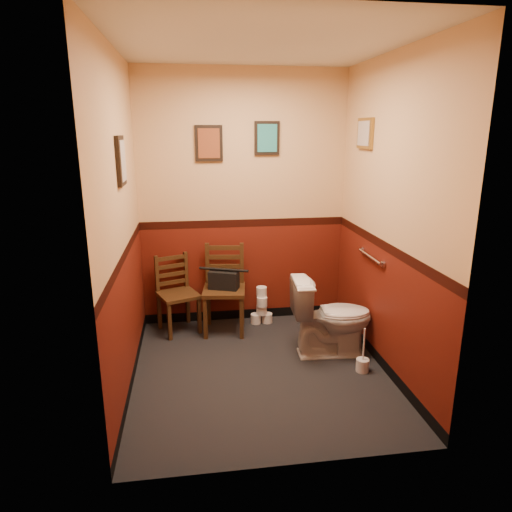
{
  "coord_description": "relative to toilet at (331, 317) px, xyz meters",
  "views": [
    {
      "loc": [
        -0.56,
        -3.61,
        2.08
      ],
      "look_at": [
        0.0,
        0.25,
        1.0
      ],
      "focal_mm": 32.0,
      "sensor_mm": 36.0,
      "label": 1
    }
  ],
  "objects": [
    {
      "name": "framed_print_back_b",
      "position": [
        -0.47,
        0.94,
        1.63
      ],
      "size": [
        0.26,
        0.04,
        0.34
      ],
      "color": "black",
      "rests_on": "wall_back"
    },
    {
      "name": "wall_right",
      "position": [
        0.38,
        -0.24,
        0.98
      ],
      "size": [
        0.0,
        2.4,
        2.7
      ],
      "primitive_type": "cube",
      "rotation": [
        1.57,
        0.0,
        -1.57
      ],
      "color": "#56150C",
      "rests_on": "ground"
    },
    {
      "name": "wall_front",
      "position": [
        -0.72,
        -1.44,
        0.98
      ],
      "size": [
        2.2,
        0.0,
        2.7
      ],
      "primitive_type": "cube",
      "rotation": [
        -1.57,
        0.0,
        0.0
      ],
      "color": "#56150C",
      "rests_on": "ground"
    },
    {
      "name": "framed_print_right",
      "position": [
        0.36,
        0.36,
        1.68
      ],
      "size": [
        0.04,
        0.34,
        0.28
      ],
      "color": "olive",
      "rests_on": "wall_right"
    },
    {
      "name": "handbag",
      "position": [
        -0.96,
        0.65,
        0.21
      ],
      "size": [
        0.33,
        0.25,
        0.22
      ],
      "rotation": [
        0.0,
        0.0,
        -0.37
      ],
      "color": "black",
      "rests_on": "chair_right"
    },
    {
      "name": "wall_left",
      "position": [
        -1.82,
        -0.24,
        0.98
      ],
      "size": [
        0.0,
        2.4,
        2.7
      ],
      "primitive_type": "cube",
      "rotation": [
        1.57,
        0.0,
        1.57
      ],
      "color": "#56150C",
      "rests_on": "ground"
    },
    {
      "name": "chair_left",
      "position": [
        -1.46,
        0.76,
        0.04
      ],
      "size": [
        0.49,
        0.49,
        0.82
      ],
      "rotation": [
        0.0,
        0.0,
        0.38
      ],
      "color": "#422813",
      "rests_on": "floor"
    },
    {
      "name": "chair_right",
      "position": [
        -0.96,
        0.69,
        0.09
      ],
      "size": [
        0.48,
        0.48,
        0.92
      ],
      "rotation": [
        0.0,
        0.0,
        -0.13
      ],
      "color": "#422813",
      "rests_on": "floor"
    },
    {
      "name": "toilet",
      "position": [
        0.0,
        0.0,
        0.0
      ],
      "size": [
        0.78,
        0.47,
        0.75
      ],
      "primitive_type": "imported",
      "rotation": [
        0.0,
        0.0,
        1.52
      ],
      "color": "white",
      "rests_on": "floor"
    },
    {
      "name": "framed_print_back_a",
      "position": [
        -1.07,
        0.94,
        1.58
      ],
      "size": [
        0.28,
        0.04,
        0.36
      ],
      "color": "black",
      "rests_on": "wall_back"
    },
    {
      "name": "floor",
      "position": [
        -0.72,
        -0.24,
        -0.37
      ],
      "size": [
        2.2,
        2.4,
        0.0
      ],
      "primitive_type": "cube",
      "color": "black",
      "rests_on": "ground"
    },
    {
      "name": "framed_print_left",
      "position": [
        -1.8,
        -0.14,
        1.48
      ],
      "size": [
        0.04,
        0.3,
        0.38
      ],
      "color": "black",
      "rests_on": "wall_left"
    },
    {
      "name": "wall_back",
      "position": [
        -0.72,
        0.96,
        0.98
      ],
      "size": [
        2.2,
        0.0,
        2.7
      ],
      "primitive_type": "cube",
      "rotation": [
        1.57,
        0.0,
        0.0
      ],
      "color": "#56150C",
      "rests_on": "ground"
    },
    {
      "name": "ceiling",
      "position": [
        -0.72,
        -0.24,
        2.33
      ],
      "size": [
        2.2,
        2.4,
        0.0
      ],
      "primitive_type": "cube",
      "rotation": [
        3.14,
        0.0,
        0.0
      ],
      "color": "silver",
      "rests_on": "ground"
    },
    {
      "name": "grab_bar",
      "position": [
        0.35,
        0.01,
        0.58
      ],
      "size": [
        0.05,
        0.56,
        0.06
      ],
      "color": "silver",
      "rests_on": "wall_right"
    },
    {
      "name": "toilet_brush",
      "position": [
        0.18,
        -0.37,
        -0.31
      ],
      "size": [
        0.12,
        0.12,
        0.41
      ],
      "color": "silver",
      "rests_on": "floor"
    },
    {
      "name": "tp_stack",
      "position": [
        -0.54,
        0.8,
        -0.19
      ],
      "size": [
        0.24,
        0.15,
        0.42
      ],
      "color": "silver",
      "rests_on": "floor"
    }
  ]
}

